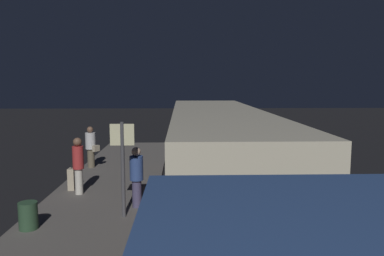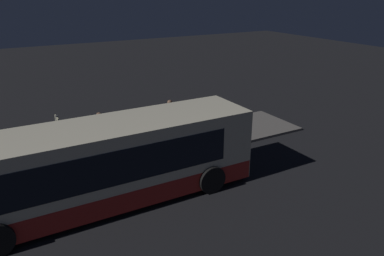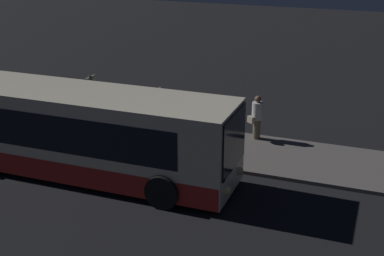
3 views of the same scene
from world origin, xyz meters
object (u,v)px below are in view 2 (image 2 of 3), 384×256
passenger_waiting (100,129)px  passenger_with_bags (170,115)px  trash_bin (34,152)px  passenger_boarding (83,152)px  suitcase (110,138)px  bus_lead (98,167)px  sign_post (59,138)px

passenger_waiting → passenger_with_bags: passenger_waiting is taller
passenger_waiting → passenger_with_bags: bearing=-63.9°
trash_bin → passenger_boarding: bearing=-57.7°
suitcase → passenger_waiting: bearing=-144.5°
suitcase → bus_lead: bearing=-111.7°
suitcase → sign_post: 3.47m
bus_lead → passenger_waiting: (1.30, 4.19, -0.30)m
passenger_waiting → trash_bin: size_ratio=2.73×
passenger_with_bags → suitcase: passenger_with_bags is taller
sign_post → bus_lead: bearing=-74.0°
passenger_boarding → suitcase: size_ratio=1.81×
passenger_waiting → suitcase: size_ratio=1.89×
suitcase → trash_bin: 3.29m
passenger_with_bags → sign_post: sign_post is taller
bus_lead → sign_post: bearing=106.0°
bus_lead → passenger_waiting: 4.40m
passenger_boarding → suitcase: bearing=-44.3°
passenger_with_bags → sign_post: bearing=54.8°
suitcase → sign_post: size_ratio=0.38×
passenger_boarding → passenger_waiting: (1.27, 1.94, 0.06)m
suitcase → sign_post: (-2.53, -2.05, 1.21)m
bus_lead → passenger_waiting: bus_lead is taller
passenger_boarding → bus_lead: bearing=172.5°
passenger_waiting → trash_bin: bearing=99.3°
passenger_boarding → sign_post: sign_post is taller
bus_lead → passenger_with_bags: 6.86m
passenger_boarding → suitcase: passenger_boarding is taller
passenger_boarding → passenger_waiting: passenger_waiting is taller
bus_lead → passenger_with_bags: size_ratio=6.53×
bus_lead → passenger_boarding: size_ratio=6.46×
passenger_waiting → suitcase: (0.51, 0.36, -0.63)m
passenger_boarding → trash_bin: 2.89m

